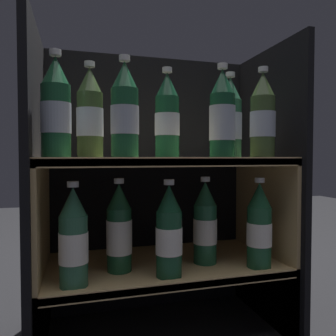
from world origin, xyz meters
TOP-DOWN VIEW (x-y plane):
  - fridge_back_wall at (0.00, 0.38)m, footprint 0.75×0.02m
  - fridge_side_left at (-0.36, 0.18)m, footprint 0.02×0.41m
  - fridge_side_right at (0.36, 0.18)m, footprint 0.02×0.41m
  - shelf_lower at (0.00, 0.17)m, footprint 0.71×0.37m
  - shelf_upper at (0.00, 0.18)m, footprint 0.71×0.37m
  - bottle_upper_front_0 at (-0.30, 0.06)m, footprint 0.07×0.07m
  - bottle_upper_front_1 at (-0.13, 0.06)m, footprint 0.07×0.07m
  - bottle_upper_front_2 at (0.14, 0.06)m, footprint 0.07×0.07m
  - bottle_upper_front_3 at (0.26, 0.06)m, footprint 0.07×0.07m
  - bottle_upper_back_0 at (-0.22, 0.14)m, footprint 0.07×0.07m
  - bottle_upper_back_1 at (0.00, 0.14)m, footprint 0.07×0.07m
  - bottle_upper_back_2 at (0.20, 0.14)m, footprint 0.07×0.07m
  - bottle_lower_front_0 at (-0.26, 0.06)m, footprint 0.07×0.07m
  - bottle_lower_front_1 at (-0.02, 0.06)m, footprint 0.07×0.07m
  - bottle_lower_front_2 at (0.26, 0.06)m, footprint 0.07×0.07m
  - bottle_lower_back_0 at (-0.14, 0.14)m, footprint 0.07×0.07m
  - bottle_lower_back_1 at (0.12, 0.14)m, footprint 0.07×0.07m

SIDE VIEW (x-z plane):
  - shelf_lower at x=0.00m, z-range 0.07..0.30m
  - bottle_lower_back_0 at x=-0.14m, z-range 0.21..0.47m
  - bottle_lower_front_0 at x=-0.26m, z-range 0.21..0.47m
  - bottle_lower_back_1 at x=0.12m, z-range 0.21..0.47m
  - bottle_lower_front_1 at x=-0.02m, z-range 0.21..0.47m
  - bottle_lower_front_2 at x=0.26m, z-range 0.21..0.47m
  - shelf_upper at x=0.00m, z-range 0.13..0.67m
  - fridge_back_wall at x=0.00m, z-range 0.00..0.90m
  - fridge_side_left at x=-0.36m, z-range 0.00..0.90m
  - fridge_side_right at x=0.36m, z-range 0.00..0.90m
  - bottle_upper_front_2 at x=0.14m, z-range 0.52..0.79m
  - bottle_upper_back_2 at x=0.20m, z-range 0.53..0.79m
  - bottle_upper_back_0 at x=-0.22m, z-range 0.53..0.79m
  - bottle_upper_front_0 at x=-0.30m, z-range 0.53..0.79m
  - bottle_upper_front_3 at x=0.26m, z-range 0.53..0.79m
  - bottle_upper_front_1 at x=-0.13m, z-range 0.53..0.79m
  - bottle_upper_back_1 at x=0.00m, z-range 0.53..0.79m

